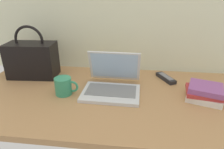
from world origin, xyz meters
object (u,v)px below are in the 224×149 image
object	(u,v)px
coffee_mug	(64,86)
book_stack	(205,93)
handbag	(32,59)
laptop	(112,83)
remote_control_near	(166,78)

from	to	relation	value
coffee_mug	book_stack	world-z (taller)	coffee_mug
coffee_mug	handbag	bearing A→B (deg)	142.61
coffee_mug	laptop	bearing A→B (deg)	16.04
laptop	book_stack	bearing A→B (deg)	-4.52
remote_control_near	handbag	xyz separation A→B (m)	(-0.85, -0.04, 0.10)
laptop	coffee_mug	world-z (taller)	laptop
handbag	book_stack	world-z (taller)	handbag
laptop	coffee_mug	size ratio (longest dim) A/B	2.44
remote_control_near	handbag	bearing A→B (deg)	-177.03
book_stack	laptop	bearing A→B (deg)	175.48
handbag	book_stack	size ratio (longest dim) A/B	1.59
coffee_mug	handbag	distance (m)	0.36
coffee_mug	book_stack	distance (m)	0.74
coffee_mug	remote_control_near	bearing A→B (deg)	24.08
laptop	coffee_mug	xyz separation A→B (m)	(-0.25, -0.07, 0.00)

